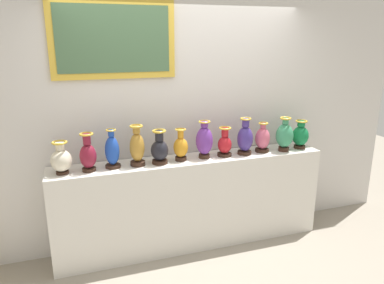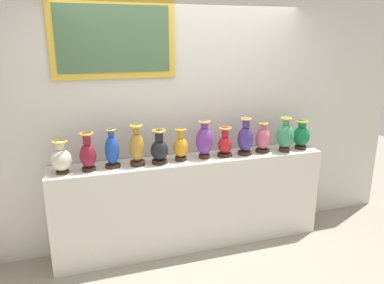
{
  "view_description": "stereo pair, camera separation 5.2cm",
  "coord_description": "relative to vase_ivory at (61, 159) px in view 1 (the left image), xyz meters",
  "views": [
    {
      "loc": [
        -1.14,
        -3.38,
        2.17
      ],
      "look_at": [
        0.0,
        0.0,
        1.16
      ],
      "focal_mm": 34.05,
      "sensor_mm": 36.0,
      "label": 1
    },
    {
      "loc": [
        -1.09,
        -3.4,
        2.17
      ],
      "look_at": [
        0.0,
        0.0,
        1.16
      ],
      "focal_mm": 34.05,
      "sensor_mm": 36.0,
      "label": 2
    }
  ],
  "objects": [
    {
      "name": "ground_plane",
      "position": [
        1.27,
        0.04,
        -1.12
      ],
      "size": [
        11.23,
        11.23,
        0.0
      ],
      "primitive_type": "plane",
      "color": "gray"
    },
    {
      "name": "display_shelf",
      "position": [
        1.27,
        0.04,
        -0.63
      ],
      "size": [
        2.86,
        0.4,
        0.98
      ],
      "primitive_type": "cube",
      "color": "silver",
      "rests_on": "ground_plane"
    },
    {
      "name": "back_wall",
      "position": [
        1.25,
        0.3,
        0.22
      ],
      "size": [
        5.23,
        0.14,
        2.64
      ],
      "color": "silver",
      "rests_on": "ground_plane"
    },
    {
      "name": "vase_ivory",
      "position": [
        0.0,
        0.0,
        0.0
      ],
      "size": [
        0.19,
        0.19,
        0.31
      ],
      "color": "#382319",
      "rests_on": "display_shelf"
    },
    {
      "name": "vase_burgundy",
      "position": [
        0.24,
        -0.0,
        0.02
      ],
      "size": [
        0.15,
        0.15,
        0.37
      ],
      "color": "#382319",
      "rests_on": "display_shelf"
    },
    {
      "name": "vase_sapphire",
      "position": [
        0.46,
        0.02,
        0.03
      ],
      "size": [
        0.15,
        0.15,
        0.38
      ],
      "color": "#382319",
      "rests_on": "display_shelf"
    },
    {
      "name": "vase_ochre",
      "position": [
        0.7,
        0.01,
        0.05
      ],
      "size": [
        0.14,
        0.14,
        0.4
      ],
      "color": "#382319",
      "rests_on": "display_shelf"
    },
    {
      "name": "vase_onyx",
      "position": [
        0.91,
        -0.0,
        0.01
      ],
      "size": [
        0.17,
        0.17,
        0.34
      ],
      "color": "#382319",
      "rests_on": "display_shelf"
    },
    {
      "name": "vase_amber",
      "position": [
        1.14,
        0.02,
        0.0
      ],
      "size": [
        0.15,
        0.15,
        0.33
      ],
      "color": "#382319",
      "rests_on": "display_shelf"
    },
    {
      "name": "vase_violet",
      "position": [
        1.39,
        0.02,
        0.05
      ],
      "size": [
        0.18,
        0.18,
        0.39
      ],
      "color": "#382319",
      "rests_on": "display_shelf"
    },
    {
      "name": "vase_crimson",
      "position": [
        1.62,
        0.02,
        -0.01
      ],
      "size": [
        0.15,
        0.15,
        0.31
      ],
      "color": "#382319",
      "rests_on": "display_shelf"
    },
    {
      "name": "vase_indigo",
      "position": [
        1.85,
        0.0,
        0.03
      ],
      "size": [
        0.17,
        0.17,
        0.4
      ],
      "color": "#382319",
      "rests_on": "display_shelf"
    },
    {
      "name": "vase_rose",
      "position": [
        2.07,
        0.02,
        0.01
      ],
      "size": [
        0.16,
        0.16,
        0.33
      ],
      "color": "#382319",
      "rests_on": "display_shelf"
    },
    {
      "name": "vase_jade",
      "position": [
        2.31,
        -0.03,
        0.04
      ],
      "size": [
        0.19,
        0.19,
        0.38
      ],
      "color": "#382319",
      "rests_on": "display_shelf"
    },
    {
      "name": "vase_emerald",
      "position": [
        2.54,
        0.01,
        0.01
      ],
      "size": [
        0.18,
        0.18,
        0.32
      ],
      "color": "#382319",
      "rests_on": "display_shelf"
    }
  ]
}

